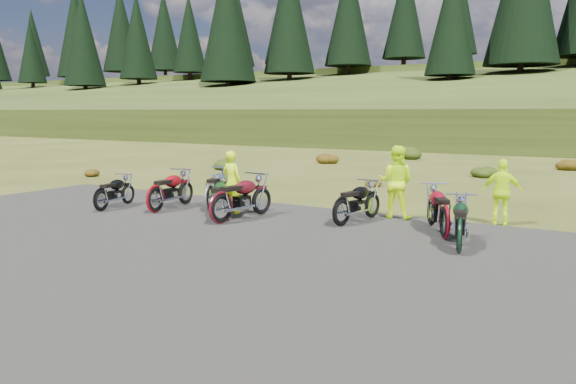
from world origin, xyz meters
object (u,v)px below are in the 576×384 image
Objects in this scene: motorcycle_0 at (102,212)px; motorcycle_3 at (210,212)px; person_middle at (232,183)px; motorcycle_7 at (459,255)px.

motorcycle_0 is 3.05m from motorcycle_3.
motorcycle_3 is 1.10m from person_middle.
motorcycle_0 is 0.92× the size of motorcycle_7.
motorcycle_0 is 1.08× the size of person_middle.
motorcycle_0 is at bearing 32.44° from person_middle.
person_middle reaches higher than motorcycle_7.
motorcycle_7 is at bearing -98.53° from motorcycle_0.
motorcycle_3 reaches higher than motorcycle_0.
person_middle is (0.68, 0.14, 0.86)m from motorcycle_3.
motorcycle_3 is at bearing 67.30° from motorcycle_7.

